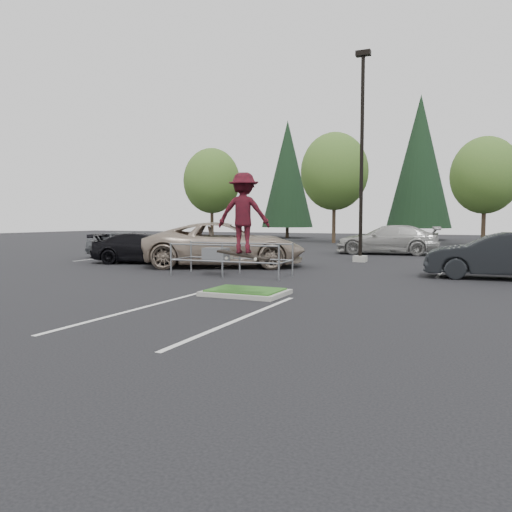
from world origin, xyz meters
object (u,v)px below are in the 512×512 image
at_px(conif_a, 287,174).
at_px(conif_b, 420,162).
at_px(car_l_black, 143,248).
at_px(decid_b, 334,174).
at_px(decid_a, 212,183).
at_px(decid_c, 485,178).
at_px(light_pole, 361,168).
at_px(skateboarder, 243,214).
at_px(car_r_charc, 499,256).
at_px(car_far_silver, 388,240).
at_px(cart_corral, 219,255).
at_px(car_l_grey, 125,244).
at_px(car_l_tan, 222,245).

bearing_deg(conif_a, conif_b, 2.05).
xyz_separation_m(conif_b, car_l_black, (-8.80, -33.50, -7.13)).
bearing_deg(decid_b, car_l_black, -96.77).
bearing_deg(decid_a, decid_c, -0.48).
height_order(light_pole, skateboarder, light_pole).
relative_size(conif_b, car_r_charc, 2.93).
relative_size(conif_a, car_l_black, 2.62).
distance_m(decid_c, car_far_silver, 13.64).
bearing_deg(decid_c, decid_a, 179.52).
height_order(light_pole, decid_b, light_pole).
bearing_deg(car_l_black, decid_b, -25.74).
height_order(decid_a, conif_b, conif_b).
height_order(conif_a, cart_corral, conif_a).
xyz_separation_m(decid_b, car_far_silver, (6.82, -12.53, -5.17)).
relative_size(car_r_charc, car_far_silver, 0.83).
bearing_deg(car_l_grey, car_far_silver, -52.90).
height_order(decid_b, decid_c, decid_b).
relative_size(conif_b, car_l_black, 2.93).
bearing_deg(conif_b, decid_c, -60.68).
height_order(light_pole, car_l_tan, light_pole).
distance_m(car_l_black, car_far_silver, 14.61).
xyz_separation_m(car_r_charc, car_far_silver, (-5.69, 11.00, 0.05)).
relative_size(decid_b, car_r_charc, 1.95).
bearing_deg(car_l_black, car_r_charc, -108.97).
bearing_deg(skateboarder, conif_b, -104.56).
xyz_separation_m(decid_c, conif_b, (-5.99, 10.67, 2.59)).
height_order(light_pole, car_l_grey, light_pole).
relative_size(skateboarder, car_far_silver, 0.37).
height_order(light_pole, conif_a, conif_a).
bearing_deg(light_pole, car_l_grey, -166.08).
xyz_separation_m(conif_a, car_l_black, (5.20, -33.00, -6.38)).
bearing_deg(decid_b, car_r_charc, -62.01).
xyz_separation_m(car_l_black, car_l_grey, (-2.70, 2.03, 0.03)).
relative_size(light_pole, car_r_charc, 2.04).
xyz_separation_m(cart_corral, car_l_black, (-5.81, 3.02, -0.05)).
xyz_separation_m(decid_b, cart_corral, (3.02, -26.55, -5.27)).
xyz_separation_m(light_pole, decid_a, (-18.51, 18.03, 1.02)).
relative_size(decid_a, decid_c, 1.06).
xyz_separation_m(light_pole, car_l_grey, (-12.00, -2.97, -3.81)).
xyz_separation_m(conif_a, car_r_charc, (20.50, -33.00, -6.28)).
height_order(decid_b, car_far_silver, decid_b).
relative_size(conif_a, car_l_grey, 2.95).
bearing_deg(conif_a, car_l_grey, -85.39).
xyz_separation_m(cart_corral, car_r_charc, (9.49, 3.02, 0.04)).
bearing_deg(decid_a, car_r_charc, -43.22).
xyz_separation_m(car_l_tan, car_l_black, (-4.30, 0.00, -0.26)).
xyz_separation_m(decid_c, car_r_charc, (0.51, -22.83, -4.44)).
distance_m(decid_c, car_l_black, 27.58).
relative_size(decid_a, car_far_silver, 1.48).
bearing_deg(car_r_charc, conif_b, -172.76).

